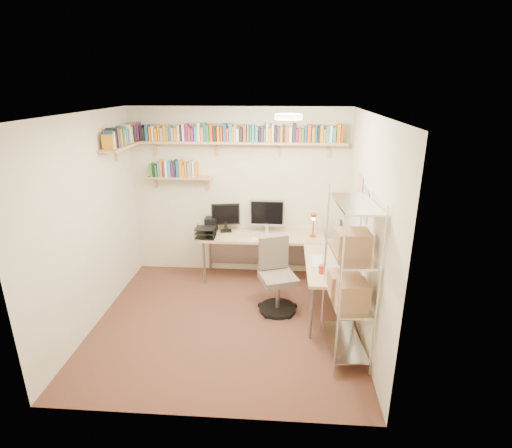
# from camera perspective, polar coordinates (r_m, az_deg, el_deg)

# --- Properties ---
(ground) EXTENTS (3.20, 3.20, 0.00)m
(ground) POSITION_cam_1_polar(r_m,az_deg,el_deg) (5.12, -4.20, -13.76)
(ground) COLOR #4D2B21
(ground) RESTS_ON ground
(room_shell) EXTENTS (3.24, 3.04, 2.52)m
(room_shell) POSITION_cam_1_polar(r_m,az_deg,el_deg) (4.46, -4.62, 3.13)
(room_shell) COLOR beige
(room_shell) RESTS_ON ground
(wall_shelves) EXTENTS (3.12, 1.09, 0.80)m
(wall_shelves) POSITION_cam_1_polar(r_m,az_deg,el_deg) (5.68, -6.96, 11.49)
(wall_shelves) COLOR tan
(wall_shelves) RESTS_ON ground
(corner_desk) EXTENTS (2.11, 1.81, 1.21)m
(corner_desk) POSITION_cam_1_polar(r_m,az_deg,el_deg) (5.63, 2.13, -2.59)
(corner_desk) COLOR beige
(corner_desk) RESTS_ON ground
(office_chair) EXTENTS (0.55, 0.55, 0.96)m
(office_chair) POSITION_cam_1_polar(r_m,az_deg,el_deg) (5.19, 2.97, -8.06)
(office_chair) COLOR black
(office_chair) RESTS_ON ground
(wire_rack) EXTENTS (0.45, 0.81, 1.80)m
(wire_rack) POSITION_cam_1_polar(r_m,az_deg,el_deg) (4.21, 13.24, -6.95)
(wire_rack) COLOR silver
(wire_rack) RESTS_ON ground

